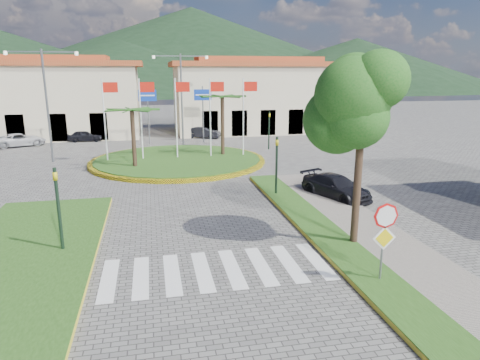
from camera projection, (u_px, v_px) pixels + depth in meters
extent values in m
plane|color=#5A5755|center=(239.00, 342.00, 10.47)|extent=(160.00, 160.00, 0.00)
cube|color=gray|center=(411.00, 278.00, 13.54)|extent=(4.00, 28.00, 0.15)
cube|color=#224814|center=(376.00, 281.00, 13.30)|extent=(1.60, 28.00, 0.18)
cube|color=#224814|center=(21.00, 260.00, 14.85)|extent=(5.00, 14.00, 0.18)
cube|color=silver|center=(214.00, 270.00, 14.27)|extent=(8.00, 3.00, 0.01)
cylinder|color=yellow|center=(178.00, 161.00, 31.32)|extent=(12.70, 12.70, 0.24)
cylinder|color=#224814|center=(178.00, 160.00, 31.31)|extent=(12.00, 12.00, 0.30)
cylinder|color=black|center=(134.00, 140.00, 28.36)|extent=(0.28, 0.28, 4.05)
cylinder|color=black|center=(223.00, 128.00, 32.42)|extent=(0.28, 0.28, 4.68)
cylinder|color=silver|center=(105.00, 122.00, 30.10)|extent=(0.10, 0.10, 6.00)
cube|color=red|center=(110.00, 87.00, 29.62)|extent=(1.00, 0.03, 0.70)
cylinder|color=silver|center=(141.00, 121.00, 30.60)|extent=(0.10, 0.10, 6.00)
cube|color=red|center=(147.00, 87.00, 30.12)|extent=(1.00, 0.03, 0.70)
cylinder|color=silver|center=(176.00, 121.00, 31.09)|extent=(0.10, 0.10, 6.00)
cube|color=red|center=(183.00, 87.00, 30.62)|extent=(1.00, 0.03, 0.70)
cylinder|color=silver|center=(210.00, 120.00, 31.59)|extent=(0.10, 0.10, 6.00)
cube|color=red|center=(217.00, 87.00, 31.11)|extent=(1.00, 0.03, 0.70)
cylinder|color=silver|center=(243.00, 119.00, 32.09)|extent=(0.10, 0.10, 6.00)
cube|color=red|center=(251.00, 86.00, 31.61)|extent=(1.00, 0.03, 0.70)
cylinder|color=slate|center=(382.00, 246.00, 13.04)|extent=(0.07, 0.07, 2.50)
cylinder|color=red|center=(386.00, 216.00, 12.75)|extent=(0.80, 0.03, 0.80)
cube|color=yellow|center=(384.00, 238.00, 12.91)|extent=(0.78, 0.03, 0.78)
cylinder|color=black|center=(357.00, 190.00, 15.77)|extent=(0.28, 0.28, 4.40)
ellipsoid|color=#155015|center=(363.00, 108.00, 15.04)|extent=(3.60, 3.60, 3.20)
cylinder|color=black|center=(59.00, 211.00, 15.21)|extent=(0.12, 0.12, 3.20)
imported|color=gold|center=(56.00, 184.00, 14.97)|extent=(0.15, 0.18, 0.90)
cylinder|color=black|center=(276.00, 167.00, 22.36)|extent=(0.12, 0.12, 3.20)
imported|color=gold|center=(277.00, 148.00, 22.12)|extent=(0.15, 0.18, 0.90)
cylinder|color=black|center=(269.00, 131.00, 36.35)|extent=(0.12, 0.12, 3.20)
imported|color=gold|center=(269.00, 119.00, 36.10)|extent=(0.18, 0.15, 0.90)
cylinder|color=slate|center=(148.00, 116.00, 38.86)|extent=(0.12, 0.12, 5.20)
cube|color=#0F35AC|center=(147.00, 95.00, 38.36)|extent=(1.60, 0.05, 1.00)
cylinder|color=slate|center=(203.00, 114.00, 39.85)|extent=(0.12, 0.12, 5.20)
cube|color=#0F35AC|center=(203.00, 95.00, 39.36)|extent=(1.60, 0.05, 1.00)
cylinder|color=slate|center=(182.00, 100.00, 38.16)|extent=(0.16, 0.16, 8.00)
cube|color=slate|center=(166.00, 56.00, 37.00)|extent=(2.40, 0.08, 0.08)
cube|color=slate|center=(194.00, 56.00, 37.47)|extent=(2.40, 0.08, 0.08)
cylinder|color=slate|center=(47.00, 107.00, 30.48)|extent=(0.16, 0.16, 8.00)
cube|color=slate|center=(23.00, 52.00, 29.31)|extent=(2.40, 0.08, 0.08)
cube|color=slate|center=(60.00, 52.00, 29.79)|extent=(2.40, 0.08, 0.08)
cube|color=beige|center=(26.00, 102.00, 42.90)|extent=(22.00, 9.00, 7.00)
cube|color=#A23F1F|center=(21.00, 64.00, 41.98)|extent=(23.32, 9.54, 0.50)
cube|color=#A23F1F|center=(21.00, 58.00, 41.86)|extent=(16.50, 4.95, 0.60)
cube|color=beige|center=(258.00, 99.00, 47.67)|extent=(18.00, 9.00, 7.00)
cube|color=#A23F1F|center=(258.00, 65.00, 46.75)|extent=(19.08, 9.54, 0.50)
cube|color=#A23F1F|center=(258.00, 60.00, 46.63)|extent=(13.50, 4.95, 0.60)
cone|color=black|center=(192.00, 49.00, 161.64)|extent=(180.00, 180.00, 30.00)
cone|color=black|center=(356.00, 65.00, 150.32)|extent=(120.00, 120.00, 18.00)
cone|color=black|center=(120.00, 67.00, 129.91)|extent=(110.00, 110.00, 16.00)
imported|color=#BBBBBE|center=(20.00, 140.00, 38.03)|extent=(4.60, 3.47, 1.16)
imported|color=black|center=(85.00, 136.00, 40.77)|extent=(3.27, 1.38, 1.10)
imported|color=black|center=(203.00, 132.00, 42.88)|extent=(3.66, 2.52, 1.14)
imported|color=black|center=(336.00, 187.00, 22.35)|extent=(3.11, 4.45, 1.20)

